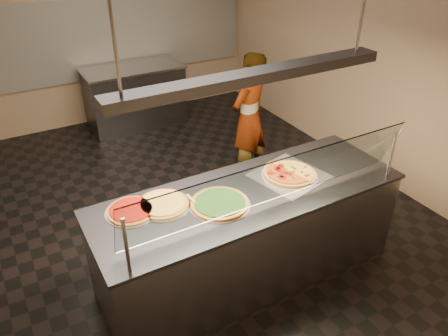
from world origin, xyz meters
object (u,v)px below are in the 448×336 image
half_pizza_sausage (300,170)px  pizza_spatula (198,200)px  pizza_spinach (219,203)px  heat_lamp_housing (254,76)px  sneeze_guard (276,181)px  half_pizza_pepperoni (279,176)px  pizza_cheese (163,204)px  prep_table (135,96)px  perforated_tray (289,175)px  serving_counter (248,234)px  pizza_tomato (131,210)px  worker (249,118)px

half_pizza_sausage → pizza_spatula: size_ratio=2.20×
pizza_spinach → heat_lamp_housing: heat_lamp_housing is taller
pizza_spatula → heat_lamp_housing: size_ratio=0.10×
sneeze_guard → half_pizza_sausage: bearing=34.5°
half_pizza_pepperoni → pizza_cheese: 1.06m
pizza_spatula → prep_table: bearing=78.8°
perforated_tray → prep_table: 3.73m
prep_table → serving_counter: bearing=-94.1°
pizza_cheese → half_pizza_pepperoni: bearing=-7.6°
perforated_tray → heat_lamp_housing: 1.11m
sneeze_guard → pizza_spinach: (-0.32, 0.31, -0.28)m
serving_counter → heat_lamp_housing: heat_lamp_housing is taller
pizza_cheese → heat_lamp_housing: (0.72, -0.19, 1.01)m
pizza_spinach → pizza_tomato: pizza_spinach is taller
pizza_spatula → worker: bearing=45.5°
serving_counter → pizza_spatula: (-0.46, 0.08, 0.49)m
pizza_spatula → prep_table: pizza_spatula is taller
pizza_spinach → heat_lamp_housing: 1.05m
half_pizza_pepperoni → worker: worker is taller
perforated_tray → pizza_spinach: pizza_spinach is taller
pizza_spinach → pizza_tomato: bearing=158.2°
pizza_tomato → heat_lamp_housing: (0.98, -0.23, 1.01)m
serving_counter → half_pizza_pepperoni: size_ratio=5.34×
sneeze_guard → half_pizza_pepperoni: (0.33, 0.39, -0.26)m
serving_counter → pizza_cheese: 0.89m
pizza_spinach → worker: 2.02m
pizza_spinach → pizza_cheese: size_ratio=1.13×
half_pizza_pepperoni → pizza_spatula: size_ratio=2.20×
perforated_tray → pizza_spatula: size_ratio=2.93×
worker → heat_lamp_housing: bearing=35.2°
pizza_cheese → worker: 2.15m
pizza_spinach → heat_lamp_housing: size_ratio=0.22×
pizza_cheese → pizza_spatula: bearing=-23.5°
perforated_tray → half_pizza_pepperoni: 0.12m
serving_counter → half_pizza_sausage: size_ratio=5.34×
perforated_tray → prep_table: size_ratio=0.46×
half_pizza_sausage → sneeze_guard: bearing=-145.5°
pizza_tomato → worker: 2.33m
sneeze_guard → prep_table: bearing=86.2°
sneeze_guard → worker: bearing=62.7°
serving_counter → pizza_tomato: bearing=166.8°
sneeze_guard → heat_lamp_housing: 0.80m
pizza_cheese → half_pizza_sausage: bearing=-6.5°
pizza_cheese → prep_table: pizza_cheese is taller
sneeze_guard → half_pizza_pepperoni: sneeze_guard is taller
perforated_tray → half_pizza_pepperoni: bearing=179.4°
serving_counter → pizza_spatula: pizza_spatula is taller
half_pizza_sausage → pizza_spatula: (-1.02, 0.03, 0.00)m
perforated_tray → worker: bearing=70.8°
serving_counter → perforated_tray: perforated_tray is taller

